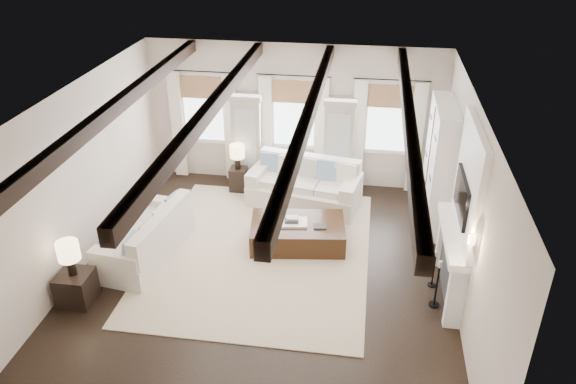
# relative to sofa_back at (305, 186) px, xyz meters

# --- Properties ---
(ground) EXTENTS (7.50, 7.50, 0.00)m
(ground) POSITION_rel_sofa_back_xyz_m (-0.39, -2.72, -0.40)
(ground) COLOR black
(ground) RESTS_ON ground
(room_shell) EXTENTS (6.54, 7.54, 3.22)m
(room_shell) POSITION_rel_sofa_back_xyz_m (0.36, -1.83, 1.49)
(room_shell) COLOR beige
(room_shell) RESTS_ON ground
(area_rug) EXTENTS (4.02, 4.89, 0.02)m
(area_rug) POSITION_rel_sofa_back_xyz_m (-0.60, -2.01, -0.39)
(area_rug) COLOR #C7B497
(area_rug) RESTS_ON ground
(sofa_back) EXTENTS (2.48, 1.46, 1.00)m
(sofa_back) POSITION_rel_sofa_back_xyz_m (0.00, 0.00, 0.00)
(sofa_back) COLOR silver
(sofa_back) RESTS_ON ground
(sofa_left) EXTENTS (1.25, 2.26, 0.92)m
(sofa_left) POSITION_rel_sofa_back_xyz_m (-2.60, -2.42, -0.04)
(sofa_left) COLOR silver
(sofa_left) RESTS_ON ground
(ottoman) EXTENTS (1.89, 1.32, 0.46)m
(ottoman) POSITION_rel_sofa_back_xyz_m (0.06, -1.62, -0.17)
(ottoman) COLOR black
(ottoman) RESTS_ON ground
(tray) EXTENTS (0.54, 0.44, 0.04)m
(tray) POSITION_rel_sofa_back_xyz_m (-0.01, -1.64, 0.08)
(tray) COLOR white
(tray) RESTS_ON ottoman
(book_lower) EXTENTS (0.28, 0.23, 0.04)m
(book_lower) POSITION_rel_sofa_back_xyz_m (-0.06, -1.63, 0.12)
(book_lower) COLOR #262628
(book_lower) RESTS_ON tray
(book_upper) EXTENTS (0.24, 0.20, 0.03)m
(book_upper) POSITION_rel_sofa_back_xyz_m (-0.05, -1.59, 0.15)
(book_upper) COLOR beige
(book_upper) RESTS_ON book_lower
(book_loose) EXTENTS (0.26, 0.21, 0.03)m
(book_loose) POSITION_rel_sofa_back_xyz_m (0.49, -1.71, 0.07)
(book_loose) COLOR #262628
(book_loose) RESTS_ON ottoman
(side_table_front) EXTENTS (0.54, 0.54, 0.54)m
(side_table_front) POSITION_rel_sofa_back_xyz_m (-3.29, -3.85, -0.13)
(side_table_front) COLOR black
(side_table_front) RESTS_ON ground
(lamp_front) EXTENTS (0.35, 0.35, 0.61)m
(lamp_front) POSITION_rel_sofa_back_xyz_m (-3.29, -3.85, 0.55)
(lamp_front) COLOR black
(lamp_front) RESTS_ON side_table_front
(side_table_back) EXTENTS (0.36, 0.36, 0.55)m
(side_table_back) POSITION_rel_sofa_back_xyz_m (-1.55, 0.35, -0.13)
(side_table_back) COLOR black
(side_table_back) RESTS_ON ground
(lamp_back) EXTENTS (0.33, 0.33, 0.56)m
(lamp_back) POSITION_rel_sofa_back_xyz_m (-1.55, 0.35, 0.52)
(lamp_back) COLOR black
(lamp_back) RESTS_ON side_table_back
(candlestick_near) EXTENTS (0.18, 0.18, 0.87)m
(candlestick_near) POSITION_rel_sofa_back_xyz_m (2.51, -3.08, -0.04)
(candlestick_near) COLOR black
(candlestick_near) RESTS_ON ground
(candlestick_far) EXTENTS (0.14, 0.14, 0.70)m
(candlestick_far) POSITION_rel_sofa_back_xyz_m (2.51, -2.55, -0.11)
(candlestick_far) COLOR black
(candlestick_far) RESTS_ON ground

